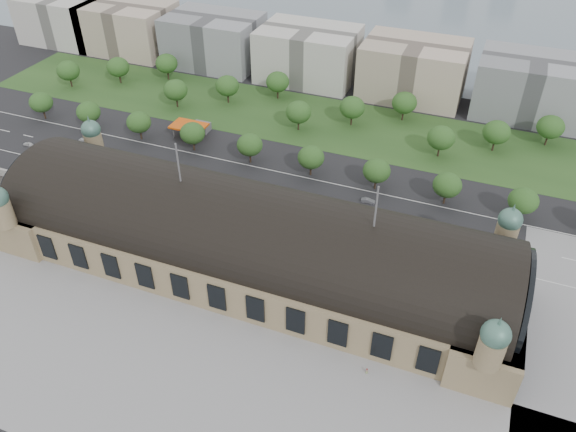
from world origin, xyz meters
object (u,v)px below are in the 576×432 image
(parked_car_4, at_px, (134,183))
(traffic_car_6, at_px, (491,255))
(traffic_car_5, at_px, (368,201))
(parked_car_6, at_px, (204,206))
(pedestrian_0, at_px, (367,371))
(parked_car_3, at_px, (168,189))
(traffic_car_0, at_px, (28,144))
(bus_mid, at_px, (337,223))
(traffic_car_1, at_px, (85,141))
(bus_east, at_px, (408,231))
(parked_car_1, at_px, (93,179))
(bus_west, at_px, (231,189))
(parked_car_2, at_px, (135,182))
(petrol_station, at_px, (196,126))
(parked_car_5, at_px, (172,190))
(parked_car_0, at_px, (73,174))
(traffic_car_4, at_px, (281,209))

(parked_car_4, bearing_deg, traffic_car_6, 59.66)
(traffic_car_5, xyz_separation_m, parked_car_6, (-50.27, -22.96, -0.01))
(traffic_car_6, distance_m, pedestrian_0, 59.75)
(traffic_car_5, distance_m, parked_car_3, 69.37)
(traffic_car_0, relative_size, bus_mid, 0.33)
(traffic_car_1, xyz_separation_m, traffic_car_6, (156.98, -11.57, 0.00))
(parked_car_4, bearing_deg, traffic_car_5, 70.58)
(traffic_car_5, bearing_deg, bus_east, -132.62)
(traffic_car_0, distance_m, bus_east, 150.29)
(parked_car_1, bearing_deg, bus_west, 71.79)
(parked_car_3, relative_size, bus_mid, 0.32)
(parked_car_1, relative_size, bus_east, 0.34)
(parked_car_4, relative_size, parked_car_6, 0.92)
(parked_car_2, bearing_deg, bus_west, 62.83)
(petrol_station, relative_size, traffic_car_5, 2.98)
(parked_car_5, xyz_separation_m, parked_car_6, (15.05, -4.00, 0.08))
(traffic_car_5, relative_size, pedestrian_0, 2.80)
(petrol_station, xyz_separation_m, pedestrian_0, (95.75, -89.40, -2.11))
(parked_car_4, height_order, bus_mid, bus_mid)
(traffic_car_1, distance_m, pedestrian_0, 148.77)
(parked_car_6, distance_m, bus_mid, 45.05)
(parked_car_5, xyz_separation_m, bus_east, (81.39, 6.17, 1.21))
(petrol_station, xyz_separation_m, bus_west, (32.12, -33.28, -1.17))
(parked_car_1, relative_size, parked_car_6, 0.87)
(parked_car_6, bearing_deg, bus_west, 125.27)
(traffic_car_1, xyz_separation_m, parked_car_5, (49.91, -17.25, -0.12))
(petrol_station, xyz_separation_m, parked_car_5, (12.51, -40.28, -2.26))
(parked_car_6, bearing_deg, bus_mid, 65.43)
(traffic_car_0, height_order, bus_east, bus_east)
(parked_car_5, bearing_deg, parked_car_2, -116.90)
(traffic_car_1, relative_size, parked_car_0, 1.04)
(traffic_car_0, relative_size, parked_car_4, 0.93)
(traffic_car_1, xyz_separation_m, pedestrian_0, (133.15, -66.36, 0.04))
(pedestrian_0, bearing_deg, bus_mid, 103.51)
(parked_car_1, bearing_deg, petrol_station, 127.53)
(traffic_car_4, height_order, pedestrian_0, pedestrian_0)
(parked_car_4, xyz_separation_m, parked_car_5, (14.55, 1.12, -0.11))
(parked_car_1, relative_size, parked_car_3, 1.07)
(traffic_car_4, distance_m, parked_car_5, 39.81)
(traffic_car_6, height_order, bus_west, bus_west)
(traffic_car_4, relative_size, parked_car_3, 1.02)
(traffic_car_5, bearing_deg, parked_car_6, 110.45)
(traffic_car_6, xyz_separation_m, bus_east, (-25.68, 0.49, 1.09))
(parked_car_2, bearing_deg, parked_car_6, 43.85)
(traffic_car_1, xyz_separation_m, parked_car_1, (19.68, -21.25, -0.16))
(traffic_car_0, relative_size, parked_car_3, 1.04)
(traffic_car_6, bearing_deg, pedestrian_0, -23.38)
(parked_car_3, bearing_deg, traffic_car_0, -122.81)
(parked_car_6, height_order, bus_west, bus_west)
(traffic_car_5, relative_size, parked_car_0, 1.00)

